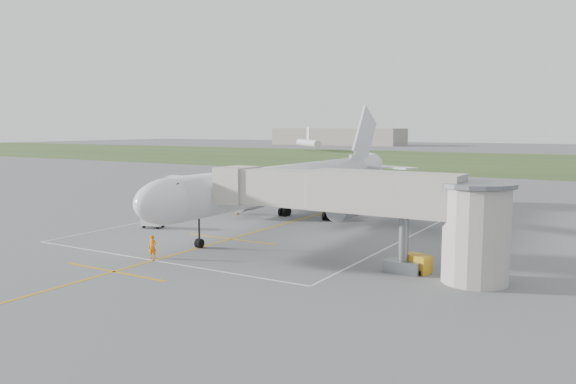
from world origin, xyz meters
The scene contains 11 objects.
ground centered at (0.00, 0.00, 0.00)m, with size 700.00×700.00×0.00m, color #525255.
grass_strip centered at (0.00, 130.00, 0.01)m, with size 700.00×120.00×0.02m, color #34481F.
apron_markings centered at (0.00, -5.82, 0.01)m, with size 28.20×60.00×0.01m.
airliner centered at (0.00, 0.75, 4.39)m, with size 38.93×46.75×13.52m.
jet_bridge centered at (15.72, -13.50, 4.74)m, with size 23.40×5.00×7.20m.
gpu_unit centered at (18.89, -13.00, 0.66)m, with size 2.02×1.65×1.33m.
baggage_cart centered at (-10.47, -9.36, 0.81)m, with size 2.50×1.79×1.59m.
ramp_worker_nose centered at (-0.61, -19.49, 0.93)m, with size 0.68×0.45×1.86m, color orange.
ramp_worker_wing centered at (-8.33, 2.73, 0.89)m, with size 0.87×0.67×1.78m, color orange.
distant_hangars centered at (-16.15, 265.19, 5.17)m, with size 345.00×49.00×12.00m.
distant_aircraft centered at (-1.18, 167.91, 3.59)m, with size 208.47×25.32×8.85m.
Camera 1 is at (31.17, -51.49, 10.35)m, focal length 35.00 mm.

